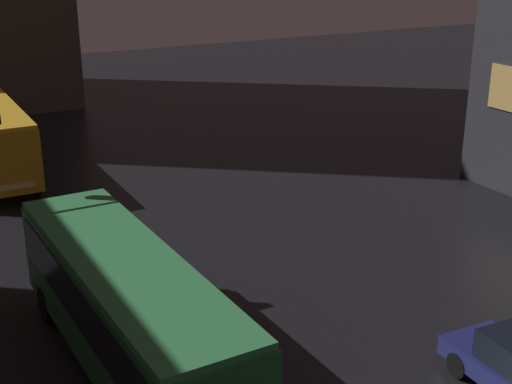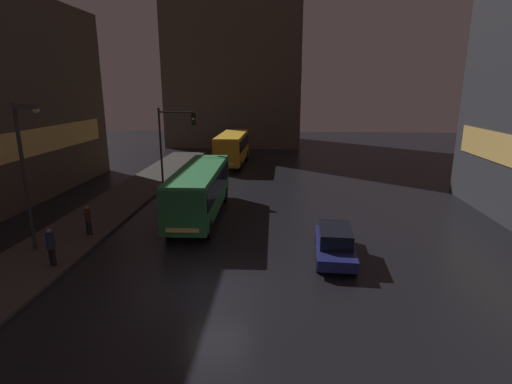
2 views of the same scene
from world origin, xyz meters
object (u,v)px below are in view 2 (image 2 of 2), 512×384
(traffic_light_main, at_px, (172,137))
(bus_near, at_px, (200,187))
(car_taxi, at_px, (335,242))
(street_lamp_sidewalk, at_px, (26,155))
(pedestrian_mid, at_px, (88,218))
(bus_far, at_px, (232,146))
(pedestrian_near, at_px, (51,244))

(traffic_light_main, bearing_deg, bus_near, -61.50)
(car_taxi, height_order, street_lamp_sidewalk, street_lamp_sidewalk)
(street_lamp_sidewalk, bearing_deg, pedestrian_mid, 55.48)
(bus_far, bearing_deg, pedestrian_mid, 77.12)
(bus_near, distance_m, street_lamp_sidewalk, 9.60)
(traffic_light_main, bearing_deg, bus_far, 74.82)
(traffic_light_main, bearing_deg, pedestrian_near, -97.72)
(bus_near, distance_m, car_taxi, 9.61)
(pedestrian_near, bearing_deg, street_lamp_sidewalk, -40.17)
(car_taxi, xyz_separation_m, street_lamp_sidewalk, (-14.43, -0.37, 4.13))
(bus_near, bearing_deg, pedestrian_near, 55.51)
(traffic_light_main, relative_size, street_lamp_sidewalk, 0.91)
(car_taxi, height_order, pedestrian_mid, pedestrian_mid)
(bus_far, height_order, pedestrian_near, bus_far)
(bus_far, bearing_deg, traffic_light_main, 75.51)
(traffic_light_main, bearing_deg, pedestrian_mid, -101.70)
(pedestrian_mid, height_order, street_lamp_sidewalk, street_lamp_sidewalk)
(car_taxi, bearing_deg, street_lamp_sidewalk, 4.95)
(pedestrian_near, bearing_deg, bus_far, -95.52)
(bus_near, xyz_separation_m, pedestrian_near, (-5.13, -7.80, -0.73))
(bus_near, height_order, pedestrian_near, bus_near)
(street_lamp_sidewalk, bearing_deg, pedestrian_near, -45.80)
(car_taxi, bearing_deg, traffic_light_main, -43.63)
(bus_near, distance_m, pedestrian_near, 9.37)
(pedestrian_near, xyz_separation_m, traffic_light_main, (1.87, 13.81, 3.11))
(car_taxi, xyz_separation_m, traffic_light_main, (-10.89, 11.72, 3.54))
(pedestrian_near, height_order, street_lamp_sidewalk, street_lamp_sidewalk)
(pedestrian_near, xyz_separation_m, street_lamp_sidewalk, (-1.66, 1.71, 3.70))
(bus_near, height_order, car_taxi, bus_near)
(bus_far, distance_m, pedestrian_mid, 22.02)
(pedestrian_near, relative_size, street_lamp_sidewalk, 0.25)
(bus_far, relative_size, traffic_light_main, 1.42)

